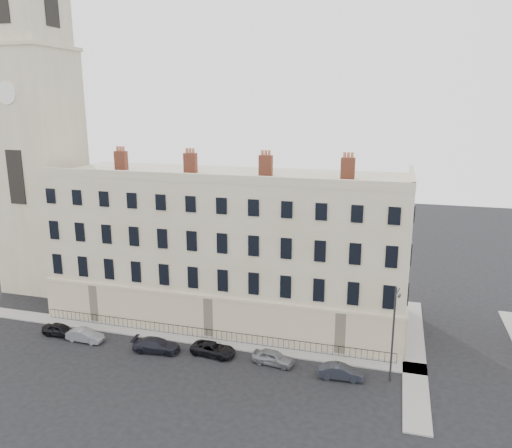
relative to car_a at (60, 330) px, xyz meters
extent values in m
plane|color=black|center=(19.95, -2.20, -0.61)|extent=(160.00, 160.00, 0.00)
cube|color=#BCAB8B|center=(13.95, 9.80, 6.89)|extent=(36.00, 12.00, 15.00)
cube|color=#C6B595|center=(13.95, 3.72, 1.39)|extent=(36.10, 0.18, 4.00)
cube|color=#C6B595|center=(32.03, 9.80, 1.39)|extent=(0.18, 12.10, 4.00)
cube|color=#BCAB8B|center=(13.95, 3.95, 14.79)|extent=(36.00, 0.35, 0.80)
cube|color=#BCAB8B|center=(31.80, 9.80, 14.79)|extent=(0.35, 12.00, 0.80)
cube|color=brown|center=(1.95, 9.80, 15.39)|extent=(1.30, 0.70, 2.00)
cube|color=brown|center=(9.95, 9.80, 15.39)|extent=(1.30, 0.70, 2.00)
cube|color=brown|center=(17.95, 9.80, 15.39)|extent=(1.30, 0.70, 2.00)
cube|color=brown|center=(25.95, 9.80, 15.39)|extent=(1.30, 0.70, 2.00)
cube|color=#BCAB8B|center=(-10.05, 11.80, 13.39)|extent=(8.00, 8.00, 28.00)
cylinder|color=white|center=(-10.05, 7.74, 22.39)|extent=(2.40, 0.14, 2.40)
cube|color=gray|center=(9.95, 2.80, -0.55)|extent=(48.00, 2.00, 0.12)
cube|color=gray|center=(32.95, 5.80, -0.55)|extent=(2.00, 24.00, 0.12)
cube|color=black|center=(13.95, 3.20, 0.41)|extent=(35.00, 0.04, 0.04)
cube|color=black|center=(13.95, 3.20, -0.49)|extent=(35.00, 0.04, 0.04)
imported|color=black|center=(0.00, 0.00, 0.00)|extent=(3.63, 1.58, 1.22)
imported|color=slate|center=(3.02, -0.35, -0.02)|extent=(3.62, 1.32, 1.19)
imported|color=black|center=(10.44, -0.33, 0.02)|extent=(4.50, 2.22, 1.26)
imported|color=black|center=(15.62, 0.48, -0.04)|extent=(4.27, 2.31, 1.14)
imported|color=slate|center=(21.16, 0.40, 0.02)|extent=(3.83, 1.92, 1.25)
imported|color=#22252E|center=(27.06, -0.35, -0.01)|extent=(3.72, 1.50, 1.20)
cylinder|color=#343339|center=(30.95, 0.39, 3.44)|extent=(0.16, 0.16, 8.10)
cylinder|color=#343339|center=(31.08, -0.31, 7.38)|extent=(0.37, 1.51, 0.10)
cube|color=#343339|center=(31.20, -1.01, 7.33)|extent=(0.27, 0.53, 0.12)
camera|label=1|loc=(30.42, -37.58, 21.41)|focal=35.00mm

